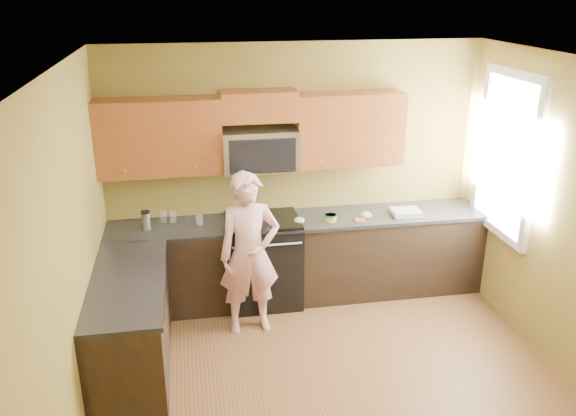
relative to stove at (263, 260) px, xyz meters
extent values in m
plane|color=brown|center=(0.40, -1.68, -0.47)|extent=(4.00, 4.00, 0.00)
plane|color=white|center=(0.40, -1.68, 2.23)|extent=(4.00, 4.00, 0.00)
plane|color=olive|center=(0.40, 0.32, 0.88)|extent=(4.00, 0.00, 4.00)
plane|color=olive|center=(-1.60, -1.68, 0.88)|extent=(0.00, 4.00, 4.00)
cube|color=black|center=(0.40, 0.02, -0.03)|extent=(4.00, 0.60, 0.88)
cube|color=black|center=(-1.30, -1.08, -0.03)|extent=(0.60, 1.60, 0.88)
cube|color=black|center=(0.40, 0.01, 0.43)|extent=(4.00, 0.62, 0.04)
cube|color=black|center=(-1.29, -1.08, 0.43)|extent=(0.62, 1.60, 0.04)
cube|color=brown|center=(0.00, 0.16, 1.62)|extent=(0.76, 0.33, 0.30)
imported|color=#E3717C|center=(-0.20, -0.53, 0.34)|extent=(0.62, 0.43, 1.62)
cube|color=#B27F47|center=(1.00, -0.15, 0.45)|extent=(0.11, 0.11, 0.01)
ellipsoid|color=silver|center=(0.37, -0.10, 0.48)|extent=(0.14, 0.15, 0.06)
ellipsoid|color=silver|center=(1.09, -0.09, 0.48)|extent=(0.16, 0.17, 0.07)
cube|color=white|center=(1.54, -0.06, 0.47)|extent=(0.30, 0.25, 0.05)
cylinder|color=silver|center=(-0.92, 0.16, 0.51)|extent=(0.07, 0.07, 0.12)
cylinder|color=silver|center=(-1.01, 0.18, 0.51)|extent=(0.08, 0.08, 0.12)
cylinder|color=silver|center=(-0.65, 0.05, 0.51)|extent=(0.08, 0.08, 0.12)
camera|label=1|loc=(-0.74, -5.61, 2.75)|focal=36.68mm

